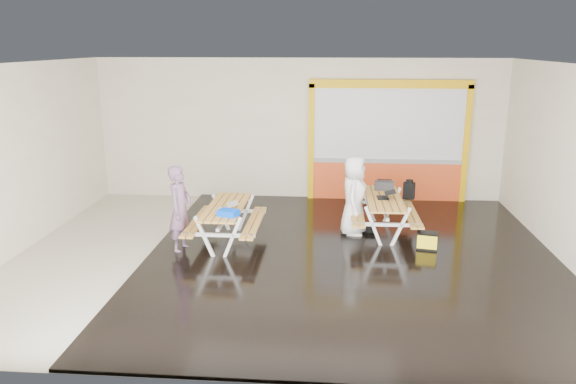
# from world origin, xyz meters

# --- Properties ---
(room) EXTENTS (10.02, 8.02, 3.52)m
(room) POSITION_xyz_m (0.00, 0.00, 1.75)
(room) COLOR beige
(room) RESTS_ON ground
(deck) EXTENTS (7.50, 7.98, 0.05)m
(deck) POSITION_xyz_m (1.25, 0.00, 0.03)
(deck) COLOR black
(deck) RESTS_ON room
(kiosk) EXTENTS (3.88, 0.16, 3.00)m
(kiosk) POSITION_xyz_m (2.20, 3.93, 1.44)
(kiosk) COLOR #E04A1D
(kiosk) RESTS_ON room
(picnic_table_left) EXTENTS (1.37, 1.99, 0.80)m
(picnic_table_left) POSITION_xyz_m (-1.18, 0.53, 0.61)
(picnic_table_left) COLOR gold
(picnic_table_left) RESTS_ON deck
(picnic_table_right) EXTENTS (1.38, 2.01, 0.80)m
(picnic_table_right) POSITION_xyz_m (1.93, 1.37, 0.61)
(picnic_table_right) COLOR gold
(picnic_table_right) RESTS_ON deck
(person_left) EXTENTS (0.50, 0.67, 1.67)m
(person_left) POSITION_xyz_m (-1.96, 0.10, 0.83)
(person_left) COLOR #6F4F6B
(person_left) RESTS_ON deck
(person_right) EXTENTS (0.64, 0.87, 1.64)m
(person_right) POSITION_xyz_m (1.31, 1.28, 0.84)
(person_right) COLOR white
(person_right) RESTS_ON deck
(laptop_left) EXTENTS (0.43, 0.41, 0.15)m
(laptop_left) POSITION_xyz_m (-1.09, 0.26, 0.84)
(laptop_left) COLOR silver
(laptop_left) RESTS_ON picnic_table_left
(laptop_right) EXTENTS (0.37, 0.33, 0.15)m
(laptop_right) POSITION_xyz_m (1.95, 1.33, 0.85)
(laptop_right) COLOR black
(laptop_right) RESTS_ON picnic_table_right
(blue_pouch) EXTENTS (0.42, 0.36, 0.11)m
(blue_pouch) POSITION_xyz_m (-1.01, -0.08, 0.85)
(blue_pouch) COLOR #0044F0
(blue_pouch) RESTS_ON picnic_table_left
(toolbox) EXTENTS (0.41, 0.22, 0.23)m
(toolbox) POSITION_xyz_m (1.98, 2.00, 0.89)
(toolbox) COLOR black
(toolbox) RESTS_ON picnic_table_right
(backpack) EXTENTS (0.28, 0.21, 0.42)m
(backpack) POSITION_xyz_m (2.55, 2.30, 0.74)
(backpack) COLOR black
(backpack) RESTS_ON picnic_table_right
(dark_case) EXTENTS (0.38, 0.29, 0.14)m
(dark_case) POSITION_xyz_m (1.58, 1.46, 0.12)
(dark_case) COLOR black
(dark_case) RESTS_ON deck
(fluke_bag) EXTENTS (0.43, 0.32, 0.33)m
(fluke_bag) POSITION_xyz_m (2.69, 0.47, 0.21)
(fluke_bag) COLOR black
(fluke_bag) RESTS_ON deck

